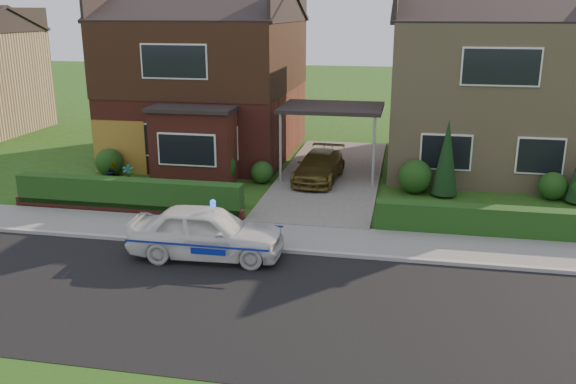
# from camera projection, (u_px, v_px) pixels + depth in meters

# --- Properties ---
(ground) EXTENTS (120.00, 120.00, 0.00)m
(ground) POSITION_uv_depth(u_px,v_px,m) (267.00, 306.00, 13.38)
(ground) COLOR #234512
(ground) RESTS_ON ground
(road) EXTENTS (60.00, 6.00, 0.02)m
(road) POSITION_uv_depth(u_px,v_px,m) (267.00, 306.00, 13.38)
(road) COLOR black
(road) RESTS_ON ground
(kerb) EXTENTS (60.00, 0.16, 0.12)m
(kerb) POSITION_uv_depth(u_px,v_px,m) (293.00, 251.00, 16.23)
(kerb) COLOR #9E9993
(kerb) RESTS_ON ground
(sidewalk) EXTENTS (60.00, 2.00, 0.10)m
(sidewalk) POSITION_uv_depth(u_px,v_px,m) (300.00, 238.00, 17.22)
(sidewalk) COLOR slate
(sidewalk) RESTS_ON ground
(driveway) EXTENTS (3.80, 12.00, 0.12)m
(driveway) POSITION_uv_depth(u_px,v_px,m) (331.00, 175.00, 23.70)
(driveway) COLOR #666059
(driveway) RESTS_ON ground
(house_left) EXTENTS (7.50, 9.53, 7.25)m
(house_left) POSITION_uv_depth(u_px,v_px,m) (208.00, 68.00, 26.42)
(house_left) COLOR maroon
(house_left) RESTS_ON ground
(house_right) EXTENTS (7.50, 8.06, 7.25)m
(house_right) POSITION_uv_depth(u_px,v_px,m) (485.00, 77.00, 24.41)
(house_right) COLOR tan
(house_right) RESTS_ON ground
(carport_link) EXTENTS (3.80, 3.00, 2.77)m
(carport_link) POSITION_uv_depth(u_px,v_px,m) (332.00, 109.00, 22.91)
(carport_link) COLOR black
(carport_link) RESTS_ON ground
(garage_door) EXTENTS (2.20, 0.10, 2.10)m
(garage_door) POSITION_uv_depth(u_px,v_px,m) (120.00, 147.00, 23.96)
(garage_door) COLOR #91611F
(garage_door) RESTS_ON ground
(dwarf_wall) EXTENTS (7.70, 0.25, 0.36)m
(dwarf_wall) POSITION_uv_depth(u_px,v_px,m) (127.00, 208.00, 19.37)
(dwarf_wall) COLOR maroon
(dwarf_wall) RESTS_ON ground
(hedge_left) EXTENTS (7.50, 0.55, 0.90)m
(hedge_left) POSITION_uv_depth(u_px,v_px,m) (130.00, 212.00, 19.57)
(hedge_left) COLOR #123B13
(hedge_left) RESTS_ON ground
(hedge_right) EXTENTS (7.50, 0.55, 0.80)m
(hedge_right) POSITION_uv_depth(u_px,v_px,m) (508.00, 238.00, 17.34)
(hedge_right) COLOR #123B13
(hedge_right) RESTS_ON ground
(shrub_left_far) EXTENTS (1.08, 1.08, 1.08)m
(shrub_left_far) POSITION_uv_depth(u_px,v_px,m) (109.00, 162.00, 23.72)
(shrub_left_far) COLOR #123B13
(shrub_left_far) RESTS_ON ground
(shrub_left_mid) EXTENTS (1.32, 1.32, 1.32)m
(shrub_left_mid) POSITION_uv_depth(u_px,v_px,m) (218.00, 166.00, 22.67)
(shrub_left_mid) COLOR #123B13
(shrub_left_mid) RESTS_ON ground
(shrub_left_near) EXTENTS (0.84, 0.84, 0.84)m
(shrub_left_near) POSITION_uv_depth(u_px,v_px,m) (262.00, 172.00, 22.72)
(shrub_left_near) COLOR #123B13
(shrub_left_near) RESTS_ON ground
(shrub_right_near) EXTENTS (1.20, 1.20, 1.20)m
(shrub_right_near) POSITION_uv_depth(u_px,v_px,m) (415.00, 177.00, 21.45)
(shrub_right_near) COLOR #123B13
(shrub_right_near) RESTS_ON ground
(shrub_right_mid) EXTENTS (0.96, 0.96, 0.96)m
(shrub_right_mid) POSITION_uv_depth(u_px,v_px,m) (553.00, 186.00, 20.73)
(shrub_right_mid) COLOR #123B13
(shrub_right_mid) RESTS_ON ground
(conifer_a) EXTENTS (0.90, 0.90, 2.60)m
(conifer_a) POSITION_uv_depth(u_px,v_px,m) (446.00, 160.00, 20.88)
(conifer_a) COLOR black
(conifer_a) RESTS_ON ground
(police_car) EXTENTS (3.71, 4.12, 1.54)m
(police_car) POSITION_uv_depth(u_px,v_px,m) (207.00, 232.00, 15.83)
(police_car) COLOR silver
(police_car) RESTS_ON ground
(driveway_car) EXTENTS (1.74, 3.76, 1.06)m
(driveway_car) POSITION_uv_depth(u_px,v_px,m) (319.00, 166.00, 22.67)
(driveway_car) COLOR brown
(driveway_car) RESTS_ON driveway
(potted_plant_a) EXTENTS (0.47, 0.36, 0.81)m
(potted_plant_a) POSITION_uv_depth(u_px,v_px,m) (128.00, 176.00, 22.29)
(potted_plant_a) COLOR gray
(potted_plant_a) RESTS_ON ground
(potted_plant_b) EXTENTS (0.49, 0.49, 0.70)m
(potted_plant_b) POSITION_uv_depth(u_px,v_px,m) (112.00, 171.00, 23.24)
(potted_plant_b) COLOR gray
(potted_plant_b) RESTS_ON ground
(potted_plant_c) EXTENTS (0.57, 0.57, 0.80)m
(potted_plant_c) POSITION_uv_depth(u_px,v_px,m) (238.00, 196.00, 19.91)
(potted_plant_c) COLOR gray
(potted_plant_c) RESTS_ON ground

